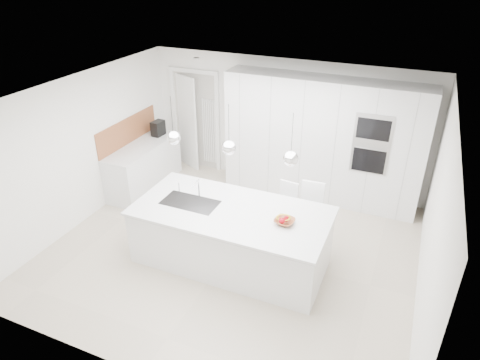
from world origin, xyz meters
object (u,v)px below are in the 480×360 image
at_px(island_base, 230,239).
at_px(espresso_machine, 158,128).
at_px(fruit_bowl, 284,221).
at_px(bar_stool_right, 309,218).
at_px(bar_stool_left, 285,213).

bearing_deg(island_base, espresso_machine, 140.76).
xyz_separation_m(fruit_bowl, espresso_machine, (-3.34, 2.05, 0.12)).
relative_size(fruit_bowl, espresso_machine, 0.93).
relative_size(island_base, espresso_machine, 9.39).
bearing_deg(bar_stool_right, bar_stool_left, 164.13).
distance_m(island_base, bar_stool_right, 1.26).
distance_m(fruit_bowl, bar_stool_right, 0.88).
bearing_deg(island_base, bar_stool_left, 57.37).
height_order(island_base, bar_stool_right, bar_stool_right).
bearing_deg(bar_stool_left, island_base, -115.38).
relative_size(island_base, bar_stool_left, 2.81).
distance_m(fruit_bowl, bar_stool_left, 1.00).
relative_size(island_base, fruit_bowl, 10.15).
xyz_separation_m(island_base, espresso_machine, (-2.53, 2.07, 0.62)).
bearing_deg(bar_stool_right, island_base, -143.75).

